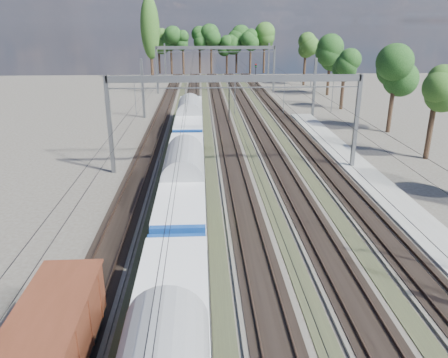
{
  "coord_description": "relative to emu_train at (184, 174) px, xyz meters",
  "views": [
    {
      "loc": [
        -3.15,
        -9.74,
        13.58
      ],
      "look_at": [
        -1.54,
        19.88,
        2.8
      ],
      "focal_mm": 35.0,
      "sensor_mm": 36.0,
      "label": 1
    }
  ],
  "objects": [
    {
      "name": "track_bed",
      "position": [
        4.5,
        23.58,
        -2.59
      ],
      "size": [
        21.0,
        130.0,
        0.34
      ],
      "color": "#47423A",
      "rests_on": "ground"
    },
    {
      "name": "platform",
      "position": [
        16.5,
        -1.42,
        -2.54
      ],
      "size": [
        3.0,
        70.0,
        0.3
      ],
      "primitive_type": "cube",
      "color": "gray",
      "rests_on": "ground"
    },
    {
      "name": "catenary",
      "position": [
        4.83,
        31.27,
        3.71
      ],
      "size": [
        25.65,
        130.0,
        9.0
      ],
      "color": "slate",
      "rests_on": "ground"
    },
    {
      "name": "tree_belt",
      "position": [
        11.31,
        70.42,
        5.25
      ],
      "size": [
        39.44,
        101.01,
        11.34
      ],
      "color": "black",
      "rests_on": "ground"
    },
    {
      "name": "poplar",
      "position": [
        -10.0,
        76.58,
        9.2
      ],
      "size": [
        4.4,
        4.4,
        19.04
      ],
      "color": "black",
      "rests_on": "ground"
    },
    {
      "name": "emu_train",
      "position": [
        0.0,
        0.0,
        0.0
      ],
      "size": [
        3.12,
        65.98,
        4.57
      ],
      "color": "black",
      "rests_on": "ground"
    },
    {
      "name": "worker",
      "position": [
        6.55,
        72.32,
        -1.89
      ],
      "size": [
        0.42,
        0.61,
        1.59
      ],
      "primitive_type": "imported",
      "rotation": [
        0.0,
        0.0,
        1.5
      ],
      "color": "black",
      "rests_on": "ground"
    },
    {
      "name": "signal_near",
      "position": [
        5.37,
        29.8,
        1.39
      ],
      "size": [
        0.4,
        0.37,
        6.45
      ],
      "rotation": [
        0.0,
        0.0,
        0.03
      ],
      "color": "black",
      "rests_on": "ground"
    },
    {
      "name": "signal_far",
      "position": [
        12.32,
        56.03,
        0.92
      ],
      "size": [
        0.38,
        0.35,
        5.7
      ],
      "rotation": [
        0.0,
        0.0,
        -0.17
      ],
      "color": "black",
      "rests_on": "ground"
    }
  ]
}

